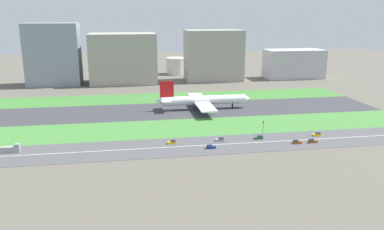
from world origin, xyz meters
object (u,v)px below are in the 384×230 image
Objects in this scene: car_6 at (312,141)px; fuel_tank_west at (176,66)px; car_5 at (259,137)px; car_1 at (211,147)px; cargo_warehouse at (294,64)px; car_4 at (172,142)px; airliner at (202,100)px; truck_0 at (11,149)px; terminal_building at (53,54)px; hangar_building at (123,58)px; office_tower at (213,55)px; car_0 at (220,140)px; traffic_light at (263,126)px; car_2 at (297,142)px; car_3 at (317,134)px.

fuel_tank_west is at bearing -80.86° from car_6.
car_1 is at bearing -160.01° from car_5.
car_4 is at bearing -128.02° from cargo_warehouse.
airliner reaches higher than truck_0.
terminal_building is at bearing 114.86° from car_4.
hangar_building is 165.98m from cargo_warehouse.
truck_0 is at bearing -180.00° from car_4.
car_6 is at bearing -110.82° from cargo_warehouse.
hangar_building is (60.85, 0.00, -4.64)m from terminal_building.
car_4 is 0.08× the size of cargo_warehouse.
fuel_tank_west is at bearing 123.62° from office_tower.
fuel_tank_west is (106.32, 227.00, 6.94)m from truck_0.
car_0 is 0.08× the size of cargo_warehouse.
traffic_light is 197.32m from cargo_warehouse.
car_5 is 1.00× the size of car_4.
car_6 is (69.27, -10.00, 0.00)m from car_4.
car_1 is at bearing 0.00° from car_6.
terminal_building is 227.00m from cargo_warehouse.
hangar_building is at bearing 74.14° from truck_0.
truck_0 is 283.86m from cargo_warehouse.
office_tower reaches higher than car_5.
car_2 is 0.08× the size of cargo_warehouse.
car_6 is at bearing -22.28° from car_5.
car_2 is 0.21× the size of fuel_tank_west.
car_1 and car_4 have the same top height.
car_5 is at bearing -76.06° from airliner.
cargo_warehouse is (114.32, 114.00, 7.75)m from airliner.
terminal_building is (-101.69, 192.00, 26.22)m from car_1.
car_4 is 231.39m from cargo_warehouse.
car_5 is 1.00× the size of car_3.
fuel_tank_west is at bearing 88.86° from airliner.
fuel_tank_west is at bearing 88.29° from car_0.
car_0 is 189.42m from hangar_building.
traffic_light is at bearing -150.95° from car_1.
office_tower is 81.81m from cargo_warehouse.
terminal_building reaches higher than car_2.
car_0 is 213.60m from terminal_building.
car_6 is 0.07× the size of hangar_building.
airliner is 1.09× the size of hangar_building.
truck_0 is at bearing -176.34° from traffic_light.
car_5 is 184.13m from office_tower.
car_6 is 26.75m from traffic_light.
cargo_warehouse is at bearing 44.92° from airliner.
car_2 is (33.04, -78.00, -5.31)m from airliner.
car_5 is 0.61× the size of traffic_light.
car_4 is 184.77m from hangar_building.
car_4 is at bearing 180.00° from car_5.
office_tower is at bearing 71.45° from car_4.
office_tower is at bearing 0.00° from terminal_building.
hangar_building is 2.85× the size of fuel_tank_west.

